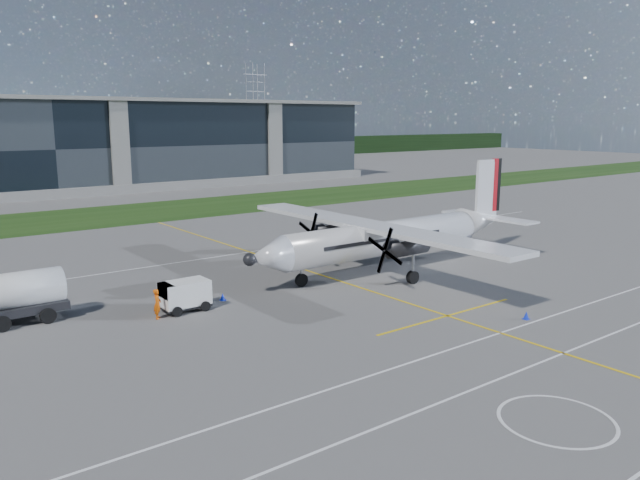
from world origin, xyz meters
TOP-DOWN VIEW (x-y plane):
  - ground at (0.00, 40.00)m, footprint 400.00×400.00m
  - grass_strip at (0.00, 48.00)m, footprint 400.00×18.00m
  - terminal_building at (0.00, 80.00)m, footprint 120.00×20.00m
  - pylon_east at (85.00, 150.00)m, footprint 9.00×4.60m
  - yellow_taxiway_centerline at (3.00, 10.00)m, footprint 0.20×70.00m
  - white_lane_line at (0.00, -14.00)m, footprint 90.00×0.15m
  - turboprop_aircraft at (8.92, 5.23)m, footprint 27.48×28.50m
  - baggage_tug at (-9.59, 5.04)m, footprint 3.24×1.94m
  - ground_crew_person at (-11.67, 4.55)m, footprint 1.00×1.08m
  - safety_cone_stbdwing at (6.58, 19.13)m, footprint 0.36×0.36m
  - safety_cone_portwing at (6.36, -9.39)m, footprint 0.36×0.36m
  - safety_cone_tail at (20.86, 4.46)m, footprint 0.36×0.36m
  - safety_cone_fwd at (-6.57, 5.62)m, footprint 0.36×0.36m

SIDE VIEW (x-z plane):
  - ground at x=0.00m, z-range 0.00..0.00m
  - yellow_taxiway_centerline at x=3.00m, z-range 0.00..0.01m
  - white_lane_line at x=0.00m, z-range 0.00..0.01m
  - grass_strip at x=0.00m, z-range 0.00..0.04m
  - safety_cone_stbdwing at x=6.58m, z-range 0.00..0.50m
  - safety_cone_portwing at x=6.36m, z-range 0.00..0.50m
  - safety_cone_tail at x=20.86m, z-range 0.00..0.50m
  - safety_cone_fwd at x=-6.57m, z-range 0.00..0.50m
  - baggage_tug at x=-9.59m, z-range 0.00..1.94m
  - ground_crew_person at x=-11.67m, z-range 0.00..2.16m
  - turboprop_aircraft at x=8.92m, z-range 0.00..8.55m
  - terminal_building at x=0.00m, z-range 0.00..15.00m
  - pylon_east at x=85.00m, z-range 0.00..30.00m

